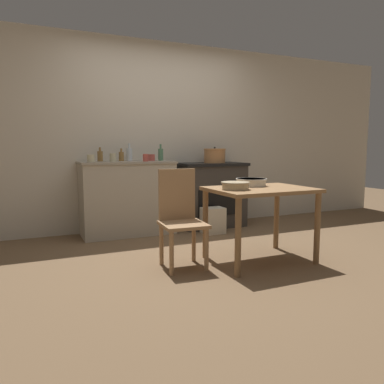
% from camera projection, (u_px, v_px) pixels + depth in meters
% --- Properties ---
extents(ground_plane, '(14.00, 14.00, 0.00)m').
position_uv_depth(ground_plane, '(210.00, 255.00, 3.92)').
color(ground_plane, brown).
extents(wall_back, '(8.00, 0.07, 2.55)m').
position_uv_depth(wall_back, '(159.00, 136.00, 5.20)').
color(wall_back, beige).
rests_on(wall_back, ground_plane).
extents(counter_cabinet, '(1.19, 0.55, 0.94)m').
position_uv_depth(counter_cabinet, '(127.00, 198.00, 4.81)').
color(counter_cabinet, '#B2A893').
rests_on(counter_cabinet, ground_plane).
extents(stove, '(0.94, 0.56, 0.90)m').
position_uv_depth(stove, '(211.00, 195.00, 5.30)').
color(stove, '#38332D').
rests_on(stove, ground_plane).
extents(work_table, '(0.98, 0.73, 0.73)m').
position_uv_depth(work_table, '(260.00, 199.00, 3.65)').
color(work_table, '#997047').
rests_on(work_table, ground_plane).
extents(chair, '(0.43, 0.43, 0.92)m').
position_uv_depth(chair, '(181.00, 216.00, 3.51)').
color(chair, '#A87F56').
rests_on(chair, ground_plane).
extents(flour_sack, '(0.29, 0.20, 0.34)m').
position_uv_depth(flour_sack, '(213.00, 221.00, 4.88)').
color(flour_sack, beige).
rests_on(flour_sack, ground_plane).
extents(stock_pot, '(0.31, 0.31, 0.22)m').
position_uv_depth(stock_pot, '(215.00, 156.00, 5.23)').
color(stock_pot, '#B77A47').
rests_on(stock_pot, stove).
extents(mixing_bowl_large, '(0.27, 0.27, 0.07)m').
position_uv_depth(mixing_bowl_large, '(235.00, 185.00, 3.48)').
color(mixing_bowl_large, tan).
rests_on(mixing_bowl_large, work_table).
extents(mixing_bowl_small, '(0.31, 0.31, 0.08)m').
position_uv_depth(mixing_bowl_small, '(251.00, 182.00, 3.80)').
color(mixing_bowl_small, silver).
rests_on(mixing_bowl_small, work_table).
extents(bottle_far_left, '(0.07, 0.07, 0.22)m').
position_uv_depth(bottle_far_left, '(161.00, 154.00, 4.96)').
color(bottle_far_left, '#517F5B').
rests_on(bottle_far_left, counter_cabinet).
extents(bottle_left, '(0.06, 0.06, 0.16)m').
position_uv_depth(bottle_left, '(121.00, 156.00, 4.76)').
color(bottle_left, olive).
rests_on(bottle_left, counter_cabinet).
extents(bottle_mid_left, '(0.08, 0.08, 0.23)m').
position_uv_depth(bottle_mid_left, '(129.00, 154.00, 4.87)').
color(bottle_mid_left, silver).
rests_on(bottle_mid_left, counter_cabinet).
extents(bottle_center_left, '(0.07, 0.07, 0.18)m').
position_uv_depth(bottle_center_left, '(100.00, 156.00, 4.67)').
color(bottle_center_left, olive).
rests_on(bottle_center_left, counter_cabinet).
extents(cup_center, '(0.08, 0.08, 0.09)m').
position_uv_depth(cup_center, '(91.00, 159.00, 4.40)').
color(cup_center, beige).
rests_on(cup_center, counter_cabinet).
extents(cup_center_right, '(0.09, 0.09, 0.08)m').
position_uv_depth(cup_center_right, '(152.00, 158.00, 4.86)').
color(cup_center_right, '#B74C42').
rests_on(cup_center_right, counter_cabinet).
extents(cup_mid_right, '(0.07, 0.07, 0.09)m').
position_uv_depth(cup_mid_right, '(146.00, 158.00, 4.65)').
color(cup_mid_right, '#B74C42').
rests_on(cup_mid_right, counter_cabinet).
extents(cup_right, '(0.08, 0.08, 0.10)m').
position_uv_depth(cup_right, '(113.00, 157.00, 4.59)').
color(cup_right, beige).
rests_on(cup_right, counter_cabinet).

